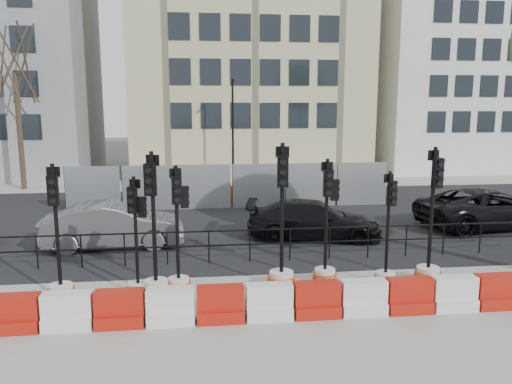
{
  "coord_description": "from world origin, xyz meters",
  "views": [
    {
      "loc": [
        -1.47,
        -12.88,
        4.6
      ],
      "look_at": [
        0.39,
        3.0,
        1.79
      ],
      "focal_mm": 35.0,
      "sensor_mm": 36.0,
      "label": 1
    }
  ],
  "objects": [
    {
      "name": "sidewalk_far",
      "position": [
        0.0,
        16.0,
        0.01
      ],
      "size": [
        40.0,
        4.0,
        0.02
      ],
      "primitive_type": "cube",
      "color": "gray",
      "rests_on": "ground"
    },
    {
      "name": "traffic_signal_d",
      "position": [
        -1.99,
        -1.01,
        0.76
      ],
      "size": [
        0.63,
        0.63,
        3.18
      ],
      "rotation": [
        0.0,
        0.0,
        0.15
      ],
      "color": "silver",
      "rests_on": "ground"
    },
    {
      "name": "lamp_post_far",
      "position": [
        0.5,
        14.98,
        3.22
      ],
      "size": [
        0.12,
        0.56,
        6.0
      ],
      "color": "black",
      "rests_on": "ground"
    },
    {
      "name": "ground",
      "position": [
        0.0,
        0.0,
        0.0
      ],
      "size": [
        120.0,
        120.0,
        0.0
      ],
      "primitive_type": "plane",
      "color": "#51514C",
      "rests_on": "ground"
    },
    {
      "name": "building_cream",
      "position": [
        2.0,
        21.99,
        9.0
      ],
      "size": [
        15.0,
        10.06,
        18.0
      ],
      "color": "#C6BE91",
      "rests_on": "ground"
    },
    {
      "name": "traffic_signal_b",
      "position": [
        -2.96,
        -1.17,
        0.7
      ],
      "size": [
        0.58,
        0.58,
        2.95
      ],
      "rotation": [
        0.0,
        0.0,
        -0.33
      ],
      "color": "silver",
      "rests_on": "ground"
    },
    {
      "name": "car_b",
      "position": [
        -4.23,
        3.27,
        0.74
      ],
      "size": [
        2.13,
        4.67,
        1.47
      ],
      "primitive_type": "imported",
      "rotation": [
        0.0,
        0.0,
        1.64
      ],
      "color": "#505055",
      "rests_on": "ground"
    },
    {
      "name": "sidewalk_near",
      "position": [
        0.0,
        -3.0,
        0.01
      ],
      "size": [
        40.0,
        6.0,
        0.02
      ],
      "primitive_type": "cube",
      "color": "gray",
      "rests_on": "ground"
    },
    {
      "name": "building_white",
      "position": [
        17.0,
        21.99,
        8.0
      ],
      "size": [
        12.0,
        9.06,
        16.0
      ],
      "color": "silver",
      "rests_on": "ground"
    },
    {
      "name": "traffic_signal_h",
      "position": [
        4.44,
        -1.06,
        0.74
      ],
      "size": [
        0.7,
        0.7,
        3.56
      ],
      "rotation": [
        0.0,
        0.0,
        0.23
      ],
      "color": "silver",
      "rests_on": "ground"
    },
    {
      "name": "barrier_row",
      "position": [
        -0.0,
        -2.8,
        0.37
      ],
      "size": [
        15.7,
        0.5,
        0.8
      ],
      "color": "#B2240E",
      "rests_on": "ground"
    },
    {
      "name": "traffic_signal_e",
      "position": [
        0.57,
        -1.01,
        0.76
      ],
      "size": [
        0.73,
        0.73,
        3.69
      ],
      "rotation": [
        0.0,
        0.0,
        -0.1
      ],
      "color": "silver",
      "rests_on": "ground"
    },
    {
      "name": "road",
      "position": [
        0.0,
        7.0,
        0.01
      ],
      "size": [
        40.0,
        14.0,
        0.03
      ],
      "primitive_type": "cube",
      "color": "black",
      "rests_on": "ground"
    },
    {
      "name": "car_c",
      "position": [
        2.47,
        3.56,
        0.67
      ],
      "size": [
        3.55,
        5.3,
        1.34
      ],
      "primitive_type": "imported",
      "rotation": [
        0.0,
        0.0,
        1.39
      ],
      "color": "black",
      "rests_on": "ground"
    },
    {
      "name": "kerb_railing",
      "position": [
        0.0,
        1.2,
        0.69
      ],
      "size": [
        18.0,
        0.04,
        1.0
      ],
      "color": "black",
      "rests_on": "ground"
    },
    {
      "name": "traffic_signal_c",
      "position": [
        -2.54,
        -1.24,
        0.73
      ],
      "size": [
        0.7,
        0.7,
        3.54
      ],
      "rotation": [
        0.0,
        0.0,
        -0.29
      ],
      "color": "silver",
      "rests_on": "ground"
    },
    {
      "name": "traffic_signal_a",
      "position": [
        -4.76,
        -1.17,
        0.68
      ],
      "size": [
        0.65,
        0.65,
        3.28
      ],
      "rotation": [
        0.0,
        0.0,
        0.08
      ],
      "color": "silver",
      "rests_on": "ground"
    },
    {
      "name": "traffic_signal_f",
      "position": [
        1.77,
        -0.78,
        0.78
      ],
      "size": [
        0.64,
        0.64,
        3.26
      ],
      "rotation": [
        0.0,
        0.0,
        -0.03
      ],
      "color": "silver",
      "rests_on": "ground"
    },
    {
      "name": "heras_fencing",
      "position": [
        -0.49,
        9.71,
        0.71
      ],
      "size": [
        14.33,
        1.72,
        2.0
      ],
      "color": "#979BA0",
      "rests_on": "ground"
    },
    {
      "name": "building_grey",
      "position": [
        -14.0,
        21.99,
        7.0
      ],
      "size": [
        11.0,
        9.06,
        14.0
      ],
      "color": "gray",
      "rests_on": "ground"
    },
    {
      "name": "car_d",
      "position": [
        9.4,
        4.35,
        0.75
      ],
      "size": [
        3.94,
        6.09,
        1.51
      ],
      "primitive_type": "imported",
      "rotation": [
        0.0,
        0.0,
        1.7
      ],
      "color": "black",
      "rests_on": "ground"
    },
    {
      "name": "tree_bare_far",
      "position": [
        -11.0,
        15.5,
        6.65
      ],
      "size": [
        2.0,
        2.0,
        9.0
      ],
      "color": "#473828",
      "rests_on": "ground"
    },
    {
      "name": "traffic_signal_g",
      "position": [
        3.27,
        -1.12,
        0.61
      ],
      "size": [
        0.59,
        0.59,
        2.97
      ],
      "rotation": [
        0.0,
        0.0,
        0.23
      ],
      "color": "silver",
      "rests_on": "ground"
    }
  ]
}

